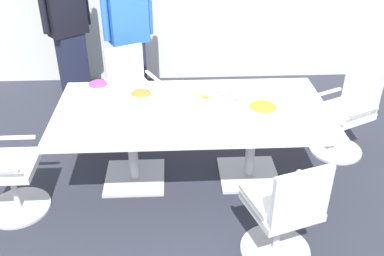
% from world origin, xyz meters
% --- Properties ---
extents(ground_plane, '(10.00, 10.00, 0.01)m').
position_xyz_m(ground_plane, '(0.00, 0.00, -0.01)').
color(ground_plane, '#2D303D').
extents(conference_table, '(2.40, 1.20, 0.75)m').
position_xyz_m(conference_table, '(0.00, 0.00, 0.63)').
color(conference_table, white).
rests_on(conference_table, ground).
extents(office_chair_0, '(0.73, 0.73, 0.91)m').
position_xyz_m(office_chair_0, '(-0.62, 1.03, 0.41)').
color(office_chair_0, silver).
rests_on(office_chair_0, ground).
extents(office_chair_1, '(0.54, 0.54, 0.91)m').
position_xyz_m(office_chair_1, '(-1.59, -0.38, 0.41)').
color(office_chair_1, silver).
rests_on(office_chair_1, ground).
extents(office_chair_2, '(0.68, 0.68, 0.91)m').
position_xyz_m(office_chair_2, '(0.62, -1.03, 0.41)').
color(office_chair_2, silver).
rests_on(office_chair_2, ground).
extents(office_chair_3, '(0.72, 0.72, 0.91)m').
position_xyz_m(office_chair_3, '(1.59, 0.40, 0.41)').
color(office_chair_3, silver).
rests_on(office_chair_3, ground).
extents(person_standing_0, '(0.53, 0.45, 1.82)m').
position_xyz_m(person_standing_0, '(-1.40, 1.75, 0.95)').
color(person_standing_0, '#232842').
rests_on(person_standing_0, ground).
extents(person_standing_1, '(0.59, 0.38, 1.70)m').
position_xyz_m(person_standing_1, '(-0.66, 1.60, 0.88)').
color(person_standing_1, '#232842').
rests_on(person_standing_1, ground).
extents(snack_bowl_candy_mix, '(0.20, 0.20, 0.11)m').
position_xyz_m(snack_bowl_candy_mix, '(-0.87, 0.39, 0.80)').
color(snack_bowl_candy_mix, white).
rests_on(snack_bowl_candy_mix, conference_table).
extents(snack_bowl_pretzels, '(0.21, 0.21, 0.08)m').
position_xyz_m(snack_bowl_pretzels, '(-0.46, 0.21, 0.79)').
color(snack_bowl_pretzels, white).
rests_on(snack_bowl_pretzels, conference_table).
extents(snack_bowl_chips_orange, '(0.26, 0.26, 0.10)m').
position_xyz_m(snack_bowl_chips_orange, '(0.60, -0.13, 0.80)').
color(snack_bowl_chips_orange, beige).
rests_on(snack_bowl_chips_orange, conference_table).
extents(donut_platter, '(0.38, 0.38, 0.04)m').
position_xyz_m(donut_platter, '(0.26, 0.09, 0.77)').
color(donut_platter, white).
rests_on(donut_platter, conference_table).
extents(plate_stack, '(0.20, 0.20, 0.03)m').
position_xyz_m(plate_stack, '(0.05, 0.32, 0.77)').
color(plate_stack, white).
rests_on(plate_stack, conference_table).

